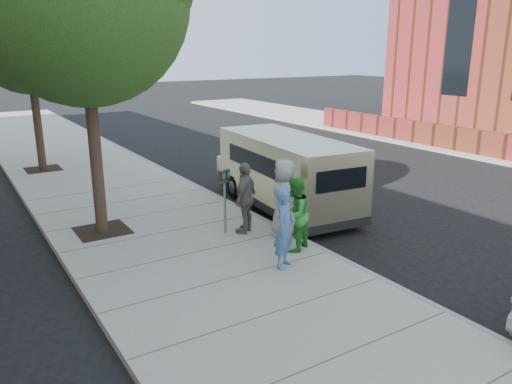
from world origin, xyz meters
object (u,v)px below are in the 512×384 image
parking_meter (225,188)px  van (285,171)px  tree_far (28,33)px  person_striped_polo (246,198)px  person_green_shirt (295,214)px  person_officer (285,228)px  person_gray_shirt (284,198)px

parking_meter → van: size_ratio=0.27×
van → tree_far: bearing=126.9°
tree_far → person_striped_polo: (2.81, -9.51, -3.89)m
person_green_shirt → person_striped_polo: person_striped_polo is taller
tree_far → person_striped_polo: size_ratio=3.86×
van → person_officer: van is taller
van → person_striped_polo: bearing=-141.2°
parking_meter → person_gray_shirt: bearing=-63.2°
person_officer → person_striped_polo: 2.13m
van → person_gray_shirt: bearing=-120.3°
person_officer → van: bearing=20.2°
person_green_shirt → person_striped_polo: bearing=-104.6°
person_officer → person_gray_shirt: (1.01, 1.44, 0.09)m
tree_far → person_striped_polo: 10.65m
tree_far → person_officer: tree_far is taller
tree_far → van: 10.24m
tree_far → person_green_shirt: 12.10m
van → person_striped_polo: van is taller
tree_far → person_gray_shirt: tree_far is taller
person_gray_shirt → person_officer: bearing=5.6°
tree_far → person_striped_polo: tree_far is taller
tree_far → person_green_shirt: size_ratio=4.03×
van → person_green_shirt: size_ratio=3.51×
parking_meter → person_striped_polo: size_ratio=0.91×
van → person_striped_polo: (-2.11, -1.38, -0.09)m
parking_meter → van: (2.55, 1.17, -0.17)m
parking_meter → van: 2.81m
person_officer → person_gray_shirt: person_gray_shirt is taller
van → person_officer: (-2.48, -3.47, -0.12)m
parking_meter → van: bearing=0.2°
tree_far → van: tree_far is taller
person_officer → person_gray_shirt: 1.76m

